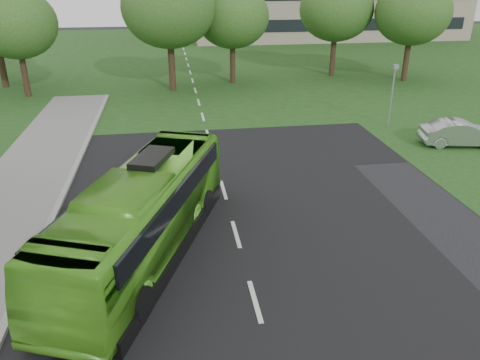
{
  "coord_description": "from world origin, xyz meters",
  "views": [
    {
      "loc": [
        -2.16,
        -13.19,
        9.05
      ],
      "look_at": [
        0.37,
        3.44,
        1.6
      ],
      "focal_mm": 35.0,
      "sensor_mm": 36.0,
      "label": 1
    }
  ],
  "objects": [
    {
      "name": "ground",
      "position": [
        0.0,
        0.0,
        0.0
      ],
      "size": [
        160.0,
        160.0,
        0.0
      ],
      "primitive_type": "plane",
      "color": "black",
      "rests_on": "ground"
    },
    {
      "name": "street_surfaces",
      "position": [
        -0.38,
        22.75,
        0.03
      ],
      "size": [
        120.0,
        120.0,
        0.15
      ],
      "color": "black",
      "rests_on": "ground"
    },
    {
      "name": "tree_park_a",
      "position": [
        -13.38,
        26.04,
        5.56
      ],
      "size": [
        6.17,
        6.17,
        8.19
      ],
      "color": "black",
      "rests_on": "ground"
    },
    {
      "name": "tree_park_b",
      "position": [
        -1.84,
        26.41,
        6.58
      ],
      "size": [
        7.44,
        7.44,
        9.75
      ],
      "color": "black",
      "rests_on": "ground"
    },
    {
      "name": "tree_park_c",
      "position": [
        3.55,
        28.6,
        5.66
      ],
      "size": [
        6.29,
        6.29,
        8.35
      ],
      "color": "black",
      "rests_on": "ground"
    },
    {
      "name": "tree_park_d",
      "position": [
        13.39,
        30.31,
        6.03
      ],
      "size": [
        6.74,
        6.74,
        8.91
      ],
      "color": "black",
      "rests_on": "ground"
    },
    {
      "name": "tree_park_e",
      "position": [
        19.22,
        27.12,
        5.92
      ],
      "size": [
        6.54,
        6.54,
        8.72
      ],
      "color": "black",
      "rests_on": "ground"
    },
    {
      "name": "bus",
      "position": [
        -3.3,
        1.27,
        1.53
      ],
      "size": [
        6.34,
        11.16,
        3.06
      ],
      "primitive_type": "imported",
      "rotation": [
        0.0,
        0.0,
        -0.37
      ],
      "color": "#5FBB2B",
      "rests_on": "ground"
    },
    {
      "name": "sedan",
      "position": [
        14.08,
        10.0,
        0.73
      ],
      "size": [
        4.63,
        2.29,
        1.46
      ],
      "primitive_type": "imported",
      "rotation": [
        0.0,
        0.0,
        1.4
      ],
      "color": "#ABACB0",
      "rests_on": "ground"
    },
    {
      "name": "camera_pole",
      "position": [
        11.65,
        14.05,
        2.55
      ],
      "size": [
        0.37,
        0.33,
        3.95
      ],
      "rotation": [
        0.0,
        0.0,
        0.17
      ],
      "color": "gray",
      "rests_on": "ground"
    }
  ]
}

